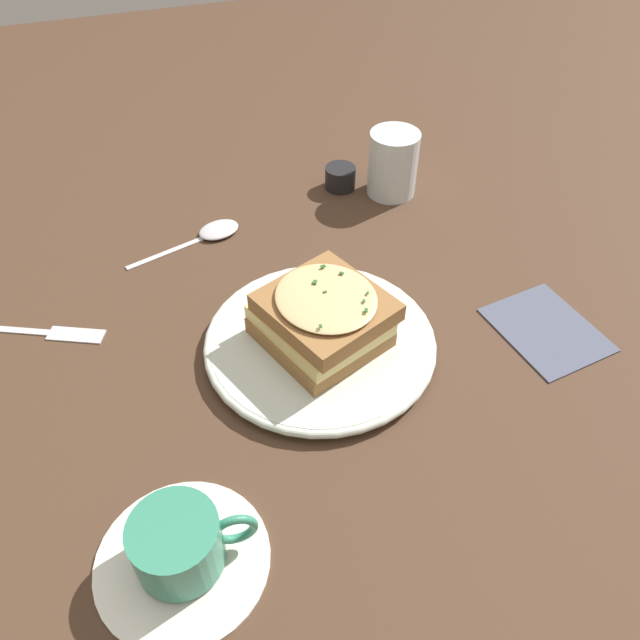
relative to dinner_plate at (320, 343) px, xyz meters
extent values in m
plane|color=#473021|center=(0.01, -0.02, -0.01)|extent=(2.40, 2.40, 0.00)
cylinder|color=silver|center=(0.00, 0.00, 0.00)|extent=(0.25, 0.25, 0.02)
torus|color=silver|center=(0.00, 0.00, 0.00)|extent=(0.27, 0.27, 0.01)
cube|color=olive|center=(0.00, 0.00, 0.02)|extent=(0.16, 0.16, 0.02)
cube|color=#EAD17A|center=(0.00, 0.00, 0.04)|extent=(0.16, 0.15, 0.02)
cube|color=olive|center=(0.00, 0.01, 0.06)|extent=(0.16, 0.16, 0.02)
ellipsoid|color=#DBBC7F|center=(0.00, 0.01, 0.07)|extent=(0.15, 0.14, 0.01)
cube|color=#2D6028|center=(-0.02, 0.00, 0.08)|extent=(0.01, 0.01, 0.00)
cube|color=#2D6028|center=(0.04, 0.04, 0.08)|extent=(0.01, 0.01, 0.00)
cube|color=#2D6028|center=(0.02, 0.04, 0.08)|extent=(0.00, 0.00, 0.00)
cube|color=#2D6028|center=(-0.02, 0.03, 0.08)|extent=(0.01, 0.01, 0.00)
cube|color=#2D6028|center=(-0.04, 0.02, 0.08)|extent=(0.01, 0.01, 0.00)
cube|color=#2D6028|center=(0.02, 0.05, 0.08)|extent=(0.00, 0.00, 0.00)
cube|color=#2D6028|center=(0.05, -0.01, 0.08)|extent=(0.00, 0.00, 0.00)
cube|color=#2D6028|center=(0.00, 0.01, 0.08)|extent=(0.00, 0.00, 0.00)
cylinder|color=silver|center=(0.20, -0.19, -0.01)|extent=(0.15, 0.15, 0.01)
cylinder|color=#338466|center=(0.20, -0.19, 0.02)|extent=(0.08, 0.08, 0.05)
cylinder|color=#381E0F|center=(0.20, -0.19, 0.04)|extent=(0.06, 0.06, 0.00)
torus|color=#338466|center=(0.20, -0.14, 0.02)|extent=(0.01, 0.04, 0.04)
cylinder|color=silver|center=(-0.27, 0.20, 0.04)|extent=(0.07, 0.07, 0.10)
cube|color=silver|center=(-0.15, -0.35, -0.01)|extent=(0.05, 0.10, 0.00)
cube|color=silver|center=(-0.11, -0.27, -0.01)|extent=(0.05, 0.07, 0.00)
cube|color=#333335|center=(-0.11, -0.26, -0.01)|extent=(0.02, 0.04, 0.00)
cube|color=#333335|center=(-0.11, -0.26, -0.01)|extent=(0.02, 0.04, 0.00)
cube|color=#333335|center=(-0.10, -0.26, -0.01)|extent=(0.02, 0.04, 0.00)
cube|color=silver|center=(-0.23, -0.14, -0.01)|extent=(0.04, 0.11, 0.00)
ellipsoid|color=silver|center=(-0.25, -0.06, 0.00)|extent=(0.06, 0.07, 0.01)
cube|color=#4C5166|center=(0.06, 0.26, -0.01)|extent=(0.14, 0.12, 0.00)
cylinder|color=black|center=(-0.31, 0.14, 0.01)|extent=(0.05, 0.05, 0.03)
camera|label=1|loc=(0.46, -0.15, 0.52)|focal=35.00mm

